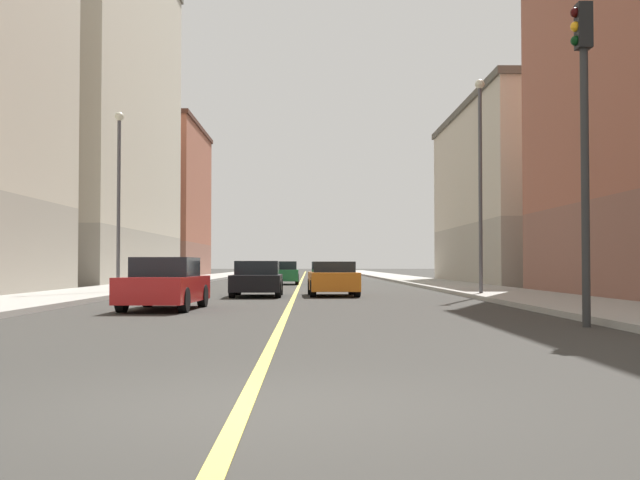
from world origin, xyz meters
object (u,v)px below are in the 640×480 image
(building_right_distant, at_px, (142,201))
(street_lamp_left_near, at_px, (480,165))
(traffic_light_left_near, at_px, (584,118))
(car_teal, at_px, (267,270))
(building_right_midblock, at_px, (66,108))
(building_left_mid, at_px, (550,195))
(street_lamp_right_near, at_px, (119,182))
(car_green, at_px, (283,273))
(car_blue, at_px, (257,272))
(car_red, at_px, (165,285))
(car_orange, at_px, (333,279))
(car_black, at_px, (257,279))

(building_right_distant, relative_size, street_lamp_left_near, 2.23)
(building_right_distant, distance_m, traffic_light_left_near, 65.35)
(building_right_distant, bearing_deg, car_teal, -20.96)
(building_right_midblock, xyz_separation_m, street_lamp_left_near, (22.68, -23.41, -6.73))
(building_left_mid, distance_m, street_lamp_right_near, 29.02)
(traffic_light_left_near, bearing_deg, car_green, 102.04)
(car_teal, distance_m, car_blue, 14.91)
(building_right_midblock, distance_m, street_lamp_left_near, 33.28)
(traffic_light_left_near, relative_size, car_red, 1.49)
(car_green, relative_size, car_blue, 1.02)
(building_right_midblock, xyz_separation_m, street_lamp_right_near, (8.76, -21.53, -7.21))
(building_left_mid, relative_size, car_blue, 5.24)
(car_blue, bearing_deg, street_lamp_left_near, -69.95)
(street_lamp_right_near, relative_size, car_green, 1.74)
(street_lamp_right_near, bearing_deg, car_green, 70.33)
(traffic_light_left_near, distance_m, street_lamp_right_near, 20.42)
(car_teal, bearing_deg, car_orange, -83.51)
(car_blue, bearing_deg, car_orange, -80.02)
(traffic_light_left_near, xyz_separation_m, car_red, (-9.27, 6.02, -3.41))
(car_red, relative_size, car_black, 0.98)
(street_lamp_left_near, bearing_deg, building_right_distant, 115.46)
(car_teal, distance_m, car_orange, 41.99)
(car_orange, relative_size, car_blue, 1.00)
(building_right_distant, bearing_deg, street_lamp_right_near, -79.16)
(car_green, xyz_separation_m, car_red, (-2.33, -26.50, -0.00))
(car_green, bearing_deg, building_left_mid, 4.74)
(car_red, distance_m, car_orange, 10.26)
(car_green, relative_size, car_orange, 1.02)
(street_lamp_left_near, xyz_separation_m, car_orange, (-5.47, 1.13, -4.28))
(car_orange, bearing_deg, street_lamp_right_near, 174.93)
(car_teal, bearing_deg, street_lamp_right_near, -95.15)
(street_lamp_left_near, xyz_separation_m, car_teal, (-10.22, 42.85, -4.26))
(building_right_distant, relative_size, car_teal, 4.12)
(car_black, bearing_deg, car_green, 88.67)
(building_left_mid, distance_m, building_right_distant, 41.91)
(building_left_mid, xyz_separation_m, car_black, (-17.12, -19.23, -4.91))
(building_left_mid, xyz_separation_m, car_red, (-19.04, -27.88, -4.89))
(street_lamp_left_near, bearing_deg, car_red, -142.38)
(street_lamp_right_near, distance_m, car_green, 18.12)
(car_orange, height_order, car_blue, car_orange)
(building_left_mid, distance_m, car_green, 17.46)
(car_red, bearing_deg, street_lamp_right_near, 110.32)
(building_left_mid, xyz_separation_m, building_right_distant, (-31.43, 27.67, 1.82))
(car_red, bearing_deg, building_left_mid, 55.67)
(building_left_mid, relative_size, building_right_midblock, 0.83)
(car_teal, relative_size, car_blue, 1.08)
(car_red, bearing_deg, street_lamp_left_near, 37.62)
(car_blue, bearing_deg, building_left_mid, -22.84)
(building_right_distant, relative_size, car_black, 4.11)
(street_lamp_right_near, bearing_deg, building_right_midblock, 112.13)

